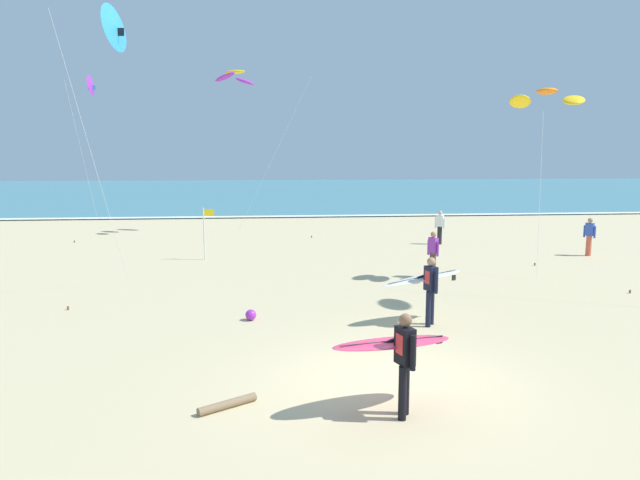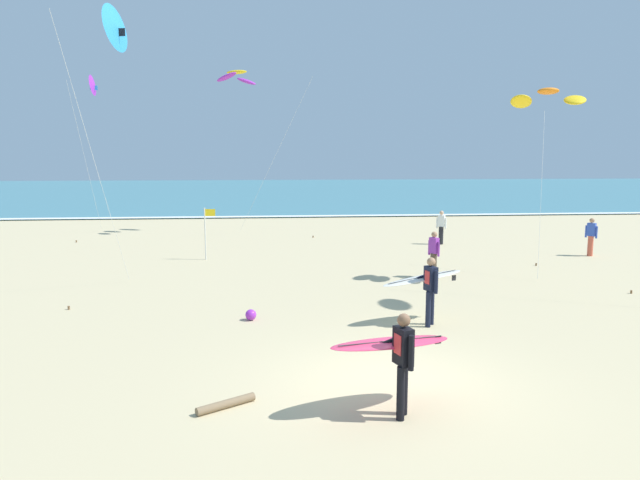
{
  "view_description": "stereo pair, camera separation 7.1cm",
  "coord_description": "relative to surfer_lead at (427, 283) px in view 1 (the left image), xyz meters",
  "views": [
    {
      "loc": [
        -2.33,
        -9.8,
        4.14
      ],
      "look_at": [
        -0.92,
        4.55,
        2.02
      ],
      "focal_mm": 32.2,
      "sensor_mm": 36.0,
      "label": 1
    },
    {
      "loc": [
        -2.26,
        -9.81,
        4.14
      ],
      "look_at": [
        -0.92,
        4.55,
        2.02
      ],
      "focal_mm": 32.2,
      "sensor_mm": 36.0,
      "label": 2
    }
  ],
  "objects": [
    {
      "name": "bystander_white_top",
      "position": [
        4.27,
        12.63,
        -0.23
      ],
      "size": [
        0.42,
        0.33,
        1.59
      ],
      "color": "black",
      "rests_on": "ground"
    },
    {
      "name": "beach_ball",
      "position": [
        -4.34,
        0.72,
        -0.91
      ],
      "size": [
        0.28,
        0.28,
        0.28
      ],
      "primitive_type": "sphere",
      "color": "purple",
      "rests_on": "ground"
    },
    {
      "name": "kite_arc_golden_far",
      "position": [
        -5.35,
        17.56,
        7.15
      ],
      "size": [
        4.94,
        3.54,
        8.56
      ],
      "color": "purple",
      "rests_on": "ground"
    },
    {
      "name": "shoreline_foam",
      "position": [
        -1.64,
        25.25,
        -0.96
      ],
      "size": [
        160.0,
        0.91,
        0.01
      ],
      "primitive_type": "cube",
      "color": "white",
      "rests_on": "ocean_water"
    },
    {
      "name": "ocean_water",
      "position": [
        -1.64,
        54.95,
        -1.01
      ],
      "size": [
        160.0,
        60.0,
        0.08
      ],
      "primitive_type": "cube",
      "color": "teal",
      "rests_on": "ground"
    },
    {
      "name": "bystander_blue_top",
      "position": [
        9.52,
        8.93,
        -0.23
      ],
      "size": [
        0.35,
        0.41,
        1.59
      ],
      "color": "#D8593F",
      "rests_on": "ground"
    },
    {
      "name": "ground_plane",
      "position": [
        -1.64,
        -3.7,
        -1.05
      ],
      "size": [
        160.0,
        160.0,
        0.0
      ],
      "primitive_type": "plane",
      "color": "#CCB789"
    },
    {
      "name": "driftwood_log",
      "position": [
        -4.62,
        -4.41,
        -0.97
      ],
      "size": [
        0.97,
        0.66,
        0.14
      ],
      "primitive_type": "cylinder",
      "rotation": [
        0.0,
        1.57,
        3.69
      ],
      "color": "#846B4C",
      "rests_on": "ground"
    },
    {
      "name": "kite_arc_amber_mid",
      "position": [
        5.04,
        4.4,
        4.91
      ],
      "size": [
        2.5,
        3.62,
        6.27
      ],
      "color": "yellow",
      "rests_on": "ground"
    },
    {
      "name": "kite_delta_violet_high",
      "position": [
        -13.05,
        19.05,
        6.8
      ],
      "size": [
        0.4,
        4.8,
        8.45
      ],
      "color": "purple",
      "rests_on": "ground"
    },
    {
      "name": "bystander_purple_top",
      "position": [
        1.77,
        5.37,
        -0.23
      ],
      "size": [
        0.32,
        0.44,
        1.59
      ],
      "color": "#4C3D2D",
      "rests_on": "ground"
    },
    {
      "name": "surfer_trailing",
      "position": [
        -1.85,
        -4.83,
        0.0
      ],
      "size": [
        2.27,
        1.26,
        1.71
      ],
      "color": "black",
      "rests_on": "ground"
    },
    {
      "name": "lifeguard_flag",
      "position": [
        -6.31,
        9.54,
        0.22
      ],
      "size": [
        0.45,
        0.05,
        2.1
      ],
      "color": "silver",
      "rests_on": "ground"
    },
    {
      "name": "surfer_lead",
      "position": [
        0.0,
        0.0,
        0.0
      ],
      "size": [
        2.29,
        1.19,
        1.71
      ],
      "color": "black",
      "rests_on": "ground"
    },
    {
      "name": "kite_delta_cobalt_low",
      "position": [
        -8.47,
        5.57,
        7.01
      ],
      "size": [
        1.22,
        4.18,
        8.82
      ],
      "color": "#2D99DB",
      "rests_on": "ground"
    }
  ]
}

